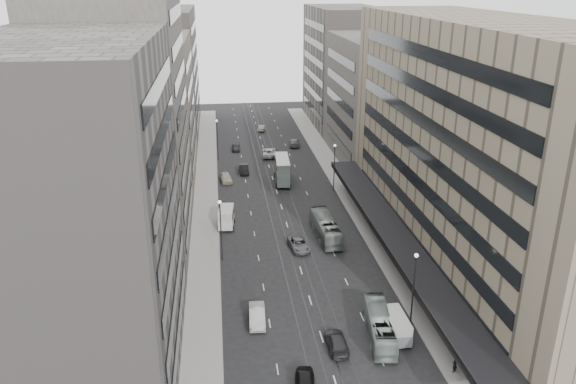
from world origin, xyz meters
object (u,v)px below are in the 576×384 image
vw_microbus (396,325)px  panel_van (226,217)px  bus_far (326,228)px  double_decker (282,169)px  pedestrian (455,364)px  sedan_2 (299,244)px  bus_near (379,325)px  sedan_1 (257,316)px

vw_microbus → panel_van: size_ratio=0.99×
bus_far → vw_microbus: (2.56, -24.07, -0.08)m
double_decker → pedestrian: (9.60, -53.56, -1.43)m
vw_microbus → panel_van: (-16.27, 29.46, 0.18)m
bus_far → pedestrian: bus_far is taller
sedan_2 → pedestrian: (10.53, -27.04, 0.30)m
bus_near → vw_microbus: size_ratio=2.02×
sedan_2 → pedestrian: bearing=-74.7°
vw_microbus → sedan_2: vw_microbus is taller
sedan_2 → double_decker: bearing=82.0°
vw_microbus → panel_van: bearing=118.5°
panel_van → pedestrian: panel_van is taller
bus_near → vw_microbus: bearing=176.3°
sedan_1 → pedestrian: (17.38, -10.53, 0.21)m
sedan_2 → sedan_1: bearing=-118.5°
bus_near → vw_microbus: 1.63m
panel_van → sedan_1: (2.60, -24.98, -0.81)m
bus_near → bus_far: 23.77m
bus_near → double_decker: double_decker is taller
vw_microbus → pedestrian: vw_microbus is taller
sedan_2 → panel_van: bearing=132.1°
double_decker → sedan_2: (-0.93, -26.53, -1.73)m
bus_near → double_decker: bearing=-77.1°
bus_far → vw_microbus: 24.21m
bus_near → bus_far: bus_far is taller
double_decker → panel_van: double_decker is taller
vw_microbus → pedestrian: size_ratio=2.80×
panel_van → sedan_1: bearing=-78.5°
double_decker → sedan_2: double_decker is taller
sedan_2 → bus_near: bearing=-81.8°
bus_far → double_decker: double_decker is taller
bus_far → sedan_2: bus_far is taller
pedestrian → sedan_1: bearing=-71.6°
vw_microbus → pedestrian: (3.72, -6.05, -0.42)m
double_decker → pedestrian: 54.44m
sedan_1 → double_decker: bearing=82.4°
bus_near → sedan_1: 12.78m
bus_near → sedan_2: size_ratio=1.92×
bus_far → panel_van: size_ratio=2.24×
panel_van → pedestrian: size_ratio=2.83×
bus_far → panel_van: 14.73m
bus_far → sedan_1: (-11.11, -19.59, -0.70)m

